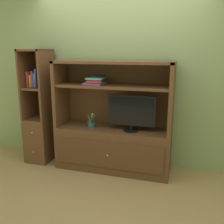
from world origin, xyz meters
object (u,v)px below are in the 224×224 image
potted_plant (91,125)px  upright_book_row (34,79)px  bookshelf_tall (40,123)px  magazine_stack (96,81)px  tv_monitor (131,112)px  media_console (113,136)px

potted_plant → upright_book_row: (-0.92, 0.05, 0.62)m
bookshelf_tall → upright_book_row: 0.69m
magazine_stack → upright_book_row: upright_book_row is taller
tv_monitor → bookshelf_tall: (-1.46, 0.05, -0.29)m
media_console → magazine_stack: 0.83m
tv_monitor → bookshelf_tall: bookshelf_tall is taller
media_console → potted_plant: (-0.31, -0.06, 0.17)m
media_console → bookshelf_tall: size_ratio=0.95×
bookshelf_tall → magazine_stack: bearing=-0.8°
bookshelf_tall → upright_book_row: size_ratio=6.23×
media_console → tv_monitor: 0.48m
media_console → potted_plant: bearing=-169.5°
media_console → upright_book_row: size_ratio=5.95×
media_console → tv_monitor: media_console is taller
media_console → upright_book_row: 1.46m
tv_monitor → magazine_stack: size_ratio=1.88×
tv_monitor → potted_plant: 0.62m
media_console → magazine_stack: bearing=-177.1°
tv_monitor → magazine_stack: (-0.52, 0.04, 0.41)m
bookshelf_tall → media_console: bearing=-0.1°
tv_monitor → potted_plant: (-0.58, -0.00, -0.22)m
bookshelf_tall → upright_book_row: bookshelf_tall is taller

